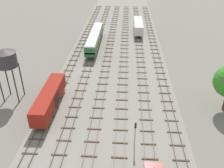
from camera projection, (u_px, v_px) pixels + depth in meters
The scene contains 13 objects.
ground_plane at pixel (115, 61), 64.62m from camera, with size 480.00×480.00×0.00m, color slate.
ballast_bed at pixel (115, 61), 64.62m from camera, with size 25.97×176.00×0.01m, color gray.
track_far_left at pixel (75, 58), 65.99m from camera, with size 2.40×126.00×0.29m.
track_left at pixel (91, 58), 65.76m from camera, with size 2.40×126.00×0.29m.
track_centre_left at pixel (107, 59), 65.53m from camera, with size 2.40×126.00×0.29m.
track_centre at pixel (124, 59), 65.30m from camera, with size 2.40×126.00×0.29m.
track_centre_right at pixel (140, 59), 65.07m from camera, with size 2.40×126.00×0.29m.
track_right at pixel (157, 60), 64.84m from camera, with size 2.40×126.00×0.29m.
freight_boxcar_far_left_near at pixel (49, 98), 44.74m from camera, with size 2.87×14.00×3.60m.
passenger_coach_left_mid at pixel (95, 38), 72.46m from camera, with size 2.96×22.00×3.80m.
freight_boxcar_centre_right_midfar at pixel (138, 26), 83.59m from camera, with size 2.87×14.00×3.60m.
water_tower at pixel (6, 59), 44.94m from camera, with size 4.07×4.07×10.28m.
signal_post_near at pixel (135, 131), 36.07m from camera, with size 0.28×0.47×4.64m.
Camera 1 is at (2.69, -2.97, 26.99)m, focal length 39.51 mm.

